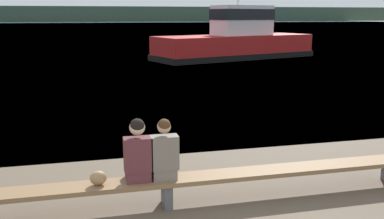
{
  "coord_description": "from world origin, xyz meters",
  "views": [
    {
      "loc": [
        -0.98,
        -2.95,
        2.83
      ],
      "look_at": [
        1.19,
        5.96,
        0.79
      ],
      "focal_mm": 40.0,
      "sensor_mm": 36.0,
      "label": 1
    }
  ],
  "objects_px": {
    "person_left": "(138,153)",
    "tugboat_red": "(237,42)",
    "bench_main": "(167,183)",
    "person_right": "(164,153)",
    "shopping_bag": "(98,178)"
  },
  "relations": [
    {
      "from": "person_left",
      "to": "tugboat_red",
      "type": "distance_m",
      "value": 23.06
    },
    {
      "from": "bench_main",
      "to": "tugboat_red",
      "type": "relative_size",
      "value": 0.72
    },
    {
      "from": "person_left",
      "to": "tugboat_red",
      "type": "xyz_separation_m",
      "value": [
        9.0,
        21.23,
        0.21
      ]
    },
    {
      "from": "bench_main",
      "to": "person_right",
      "type": "xyz_separation_m",
      "value": [
        -0.03,
        0.0,
        0.47
      ]
    },
    {
      "from": "shopping_bag",
      "to": "person_left",
      "type": "bearing_deg",
      "value": 1.15
    },
    {
      "from": "person_right",
      "to": "tugboat_red",
      "type": "distance_m",
      "value": 22.91
    },
    {
      "from": "bench_main",
      "to": "tugboat_red",
      "type": "height_order",
      "value": "tugboat_red"
    },
    {
      "from": "person_left",
      "to": "tugboat_red",
      "type": "relative_size",
      "value": 0.08
    },
    {
      "from": "person_right",
      "to": "tugboat_red",
      "type": "relative_size",
      "value": 0.08
    },
    {
      "from": "person_right",
      "to": "shopping_bag",
      "type": "distance_m",
      "value": 1.01
    },
    {
      "from": "shopping_bag",
      "to": "tugboat_red",
      "type": "bearing_deg",
      "value": 65.74
    },
    {
      "from": "shopping_bag",
      "to": "person_right",
      "type": "bearing_deg",
      "value": 0.83
    },
    {
      "from": "person_left",
      "to": "shopping_bag",
      "type": "bearing_deg",
      "value": -178.85
    },
    {
      "from": "bench_main",
      "to": "person_right",
      "type": "bearing_deg",
      "value": 172.49
    },
    {
      "from": "person_right",
      "to": "shopping_bag",
      "type": "xyz_separation_m",
      "value": [
        -0.96,
        -0.01,
        -0.29
      ]
    }
  ]
}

